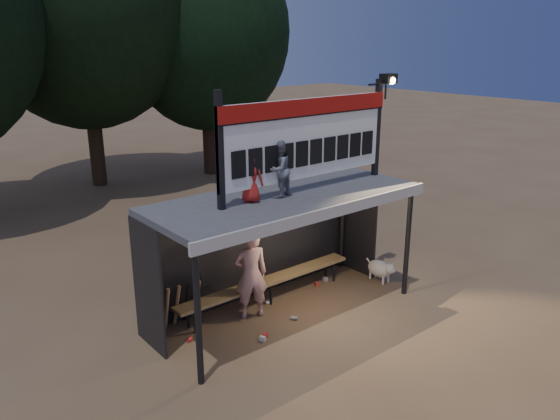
% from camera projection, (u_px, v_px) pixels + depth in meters
% --- Properties ---
extents(ground, '(80.00, 80.00, 0.00)m').
position_uv_depth(ground, '(285.00, 312.00, 10.33)').
color(ground, brown).
rests_on(ground, ground).
extents(player, '(0.73, 0.61, 1.70)m').
position_uv_depth(player, '(251.00, 274.00, 9.95)').
color(player, silver).
rests_on(player, ground).
extents(child_a, '(0.58, 0.51, 0.99)m').
position_uv_depth(child_a, '(279.00, 169.00, 9.36)').
color(child_a, slate).
rests_on(child_a, dugout_shelter).
extents(child_b, '(0.48, 0.48, 0.84)m').
position_uv_depth(child_b, '(251.00, 178.00, 9.10)').
color(child_b, '#A21C18').
rests_on(child_b, dugout_shelter).
extents(dugout_shelter, '(5.10, 2.08, 2.32)m').
position_uv_depth(dugout_shelter, '(277.00, 217.00, 9.96)').
color(dugout_shelter, '#404043').
rests_on(dugout_shelter, ground).
extents(scoreboard_assembly, '(4.10, 0.27, 1.99)m').
position_uv_depth(scoreboard_assembly, '(310.00, 135.00, 9.66)').
color(scoreboard_assembly, black).
rests_on(scoreboard_assembly, dugout_shelter).
extents(bench, '(4.00, 0.35, 0.48)m').
position_uv_depth(bench, '(267.00, 282.00, 10.61)').
color(bench, olive).
rests_on(bench, ground).
extents(tree_right, '(6.08, 6.08, 8.72)m').
position_uv_depth(tree_right, '(205.00, 32.00, 19.55)').
color(tree_right, black).
rests_on(tree_right, ground).
extents(dog, '(0.36, 0.81, 0.49)m').
position_uv_depth(dog, '(381.00, 269.00, 11.59)').
color(dog, beige).
rests_on(dog, ground).
extents(bats, '(0.67, 0.35, 0.84)m').
position_uv_depth(bats, '(182.00, 303.00, 9.76)').
color(bats, '#9F774A').
rests_on(bats, ground).
extents(litter, '(3.61, 1.19, 0.08)m').
position_uv_depth(litter, '(278.00, 312.00, 10.29)').
color(litter, '#B42C1F').
rests_on(litter, ground).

